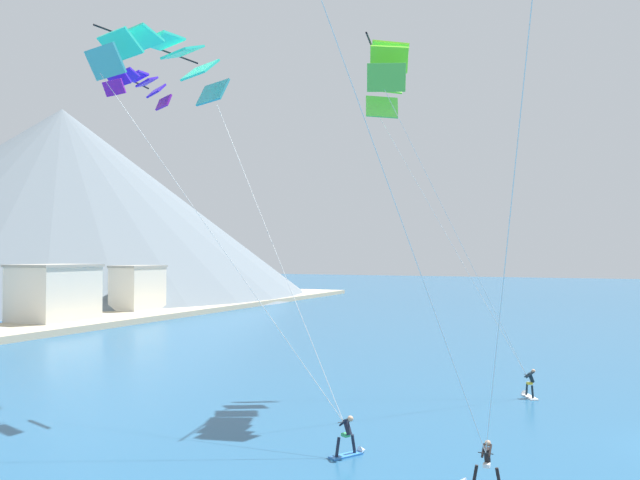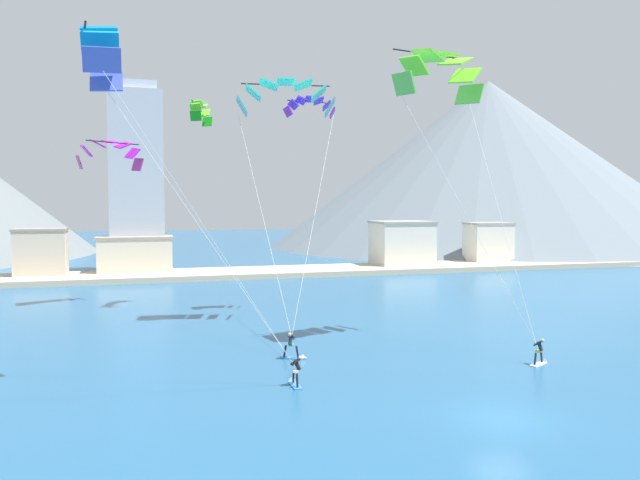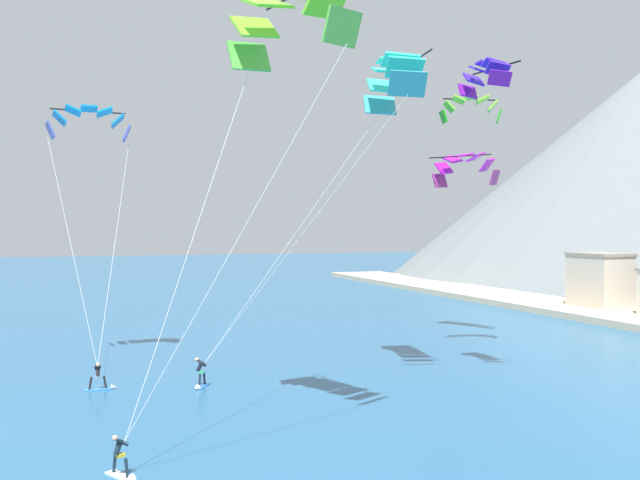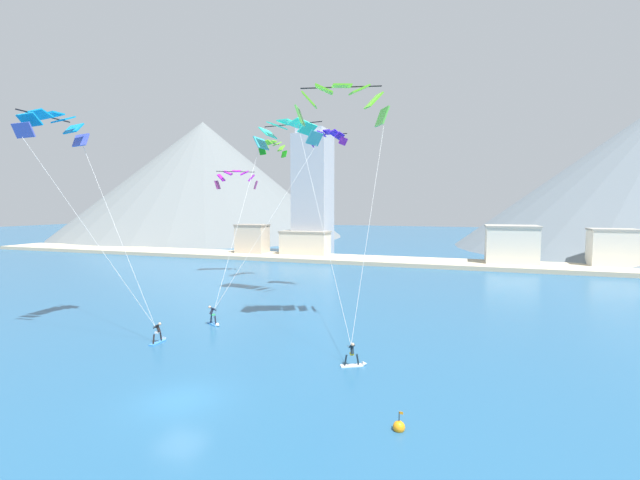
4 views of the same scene
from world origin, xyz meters
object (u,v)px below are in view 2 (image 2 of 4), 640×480
Objects in this scene: parafoil_kite_distant_mid_solo at (110,151)px; parafoil_kite_near_lead at (103,54)px; kitesurfer_mid_center at (294,350)px; kitesurfer_near_trail at (541,356)px; parafoil_kite_near_trail at (441,71)px; parafoil_kite_distant_high_outer at (200,110)px; parafoil_kite_distant_low_drift at (310,105)px; parafoil_kite_mid_center at (286,94)px; kitesurfer_near_lead at (295,376)px.

parafoil_kite_near_lead is at bearing -88.21° from parafoil_kite_distant_mid_solo.
kitesurfer_near_trail is at bearing -21.09° from kitesurfer_mid_center.
parafoil_kite_near_trail is 23.17m from parafoil_kite_distant_high_outer.
parafoil_kite_near_lead reaches higher than kitesurfer_near_trail.
parafoil_kite_near_trail is 4.03× the size of parafoil_kite_distant_low_drift.
parafoil_kite_near_trail is (10.78, 2.00, 18.02)m from kitesurfer_mid_center.
parafoil_kite_distant_mid_solo is at bearing 115.21° from kitesurfer_mid_center.
parafoil_kite_distant_high_outer is 10.03m from parafoil_kite_distant_low_drift.
parafoil_kite_distant_high_outer is (-3.64, 20.13, 17.38)m from kitesurfer_mid_center.
parafoil_kite_distant_mid_solo is at bearing 136.03° from parafoil_kite_mid_center.
parafoil_kite_mid_center is (-8.60, 9.24, -0.43)m from parafoil_kite_near_trail.
kitesurfer_near_trail is (15.11, 0.03, 0.00)m from kitesurfer_near_lead.
parafoil_kite_mid_center is at bearing -43.97° from parafoil_kite_distant_mid_solo.
parafoil_kite_distant_low_drift reaches higher than kitesurfer_near_lead.
kitesurfer_near_lead is 0.10× the size of parafoil_kite_mid_center.
parafoil_kite_distant_low_drift is (6.59, 20.95, 17.60)m from kitesurfer_near_lead.
parafoil_kite_distant_high_outer reaches higher than kitesurfer_mid_center.
kitesurfer_mid_center is 0.11× the size of parafoil_kite_near_lead.
parafoil_kite_near_lead reaches higher than kitesurfer_near_lead.
parafoil_kite_distant_high_outer is at bearing 95.28° from kitesurfer_near_lead.
parafoil_kite_near_trail reaches higher than parafoil_kite_distant_high_outer.
parafoil_kite_near_trail is 4.23× the size of parafoil_kite_distant_high_outer.
kitesurfer_mid_center is 24.06m from parafoil_kite_distant_low_drift.
parafoil_kite_distant_mid_solo reaches higher than kitesurfer_near_lead.
kitesurfer_mid_center is at bearing -79.76° from parafoil_kite_distant_high_outer.
kitesurfer_mid_center is (1.28, 5.36, 0.07)m from kitesurfer_near_lead.
parafoil_kite_distant_low_drift is at bearing -27.71° from parafoil_kite_distant_mid_solo.
kitesurfer_near_lead is at bearing -84.72° from parafoil_kite_distant_high_outer.
kitesurfer_near_trail reaches higher than kitesurfer_near_lead.
parafoil_kite_near_lead is 0.91× the size of parafoil_kite_mid_center.
parafoil_kite_distant_low_drift is at bearing 54.29° from parafoil_kite_mid_center.
parafoil_kite_distant_mid_solo is (-13.67, 13.19, -3.74)m from parafoil_kite_mid_center.
parafoil_kite_distant_low_drift reaches higher than kitesurfer_near_trail.
parafoil_kite_distant_mid_solo is (-11.50, 24.42, 13.85)m from kitesurfer_mid_center.
kitesurfer_near_lead is 0.29× the size of parafoil_kite_distant_mid_solo.
parafoil_kite_distant_mid_solo is (-0.94, 30.09, -2.16)m from parafoil_kite_near_lead.
kitesurfer_mid_center reaches higher than kitesurfer_near_trail.
parafoil_kite_mid_center is 2.95× the size of parafoil_kite_distant_mid_solo.
parafoil_kite_distant_mid_solo is at bearing 151.35° from parafoil_kite_distant_high_outer.
parafoil_kite_distant_high_outer is at bearing 123.15° from parafoil_kite_mid_center.
parafoil_kite_distant_mid_solo reaches higher than kitesurfer_mid_center.
parafoil_kite_distant_high_outer reaches higher than parafoil_kite_near_lead.
parafoil_kite_near_lead is (-24.39, -0.33, 16.08)m from kitesurfer_near_trail.
parafoil_kite_mid_center reaches higher than parafoil_kite_near_lead.
parafoil_kite_near_trail is (21.34, 7.66, 2.01)m from parafoil_kite_near_lead.
kitesurfer_near_trail is 41.48m from parafoil_kite_distant_mid_solo.
parafoil_kite_mid_center is (3.46, 16.59, 17.66)m from kitesurfer_near_lead.
parafoil_kite_mid_center is 10.63m from parafoil_kite_distant_high_outer.
kitesurfer_near_lead is 18.57m from parafoil_kite_near_lead.
parafoil_kite_near_trail reaches higher than parafoil_kite_distant_low_drift.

